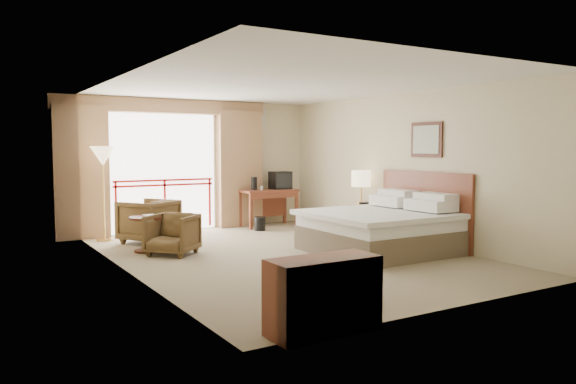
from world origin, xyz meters
TOP-DOWN VIEW (x-y plane):
  - floor at (0.00, 0.00)m, footprint 7.00×7.00m
  - ceiling at (0.00, 0.00)m, footprint 7.00×7.00m
  - wall_back at (0.00, 3.50)m, footprint 5.00×0.00m
  - wall_front at (0.00, -3.50)m, footprint 5.00×0.00m
  - wall_left at (-2.50, 0.00)m, footprint 0.00×7.00m
  - wall_right at (2.50, 0.00)m, footprint 0.00×7.00m
  - balcony_door at (-0.80, 3.48)m, footprint 2.40×0.00m
  - balcony_railing at (-0.80, 3.46)m, footprint 2.09×0.03m
  - curtain_left at (-2.45, 3.35)m, footprint 1.00×0.26m
  - curtain_right at (0.85, 3.35)m, footprint 1.00×0.26m
  - valance at (-0.80, 3.38)m, footprint 4.40×0.22m
  - hvac_vent at (1.30, 3.47)m, footprint 0.50×0.04m
  - bed at (1.50, -0.60)m, footprint 2.13×2.06m
  - headboard at (2.46, -0.60)m, footprint 0.06×2.10m
  - framed_art at (2.47, -0.60)m, footprint 0.04×0.72m
  - nightstand at (2.23, 0.82)m, footprint 0.45×0.53m
  - table_lamp at (2.23, 0.87)m, footprint 0.37×0.37m
  - phone at (2.18, 0.67)m, footprint 0.23×0.20m
  - desk at (1.37, 3.04)m, footprint 1.23×0.60m
  - tv at (1.67, 2.98)m, footprint 0.43×0.34m
  - coffee_maker at (1.02, 2.99)m, footprint 0.14×0.14m
  - cup at (1.17, 2.94)m, footprint 0.07×0.07m
  - wastebasket at (0.90, 2.52)m, footprint 0.26×0.26m
  - armchair_far at (-1.52, 2.25)m, footprint 1.18×1.19m
  - armchair_near at (-1.54, 0.94)m, footprint 1.01×1.01m
  - side_table at (-1.84, 1.39)m, footprint 0.53×0.53m
  - book at (-1.84, 1.39)m, footprint 0.22×0.27m
  - floor_lamp at (-2.15, 2.89)m, footprint 0.44×0.44m
  - dresser at (-1.64, -3.44)m, footprint 1.06×0.45m

SIDE VIEW (x-z plane):
  - floor at x=0.00m, z-range 0.00..0.00m
  - armchair_far at x=-1.52m, z-range -0.39..0.39m
  - armchair_near at x=-1.54m, z-range -0.33..0.33m
  - wastebasket at x=0.90m, z-range 0.00..0.29m
  - nightstand at x=2.23m, z-range 0.00..0.59m
  - dresser at x=-1.64m, z-range 0.00..0.71m
  - bed at x=1.50m, z-range -0.11..0.86m
  - side_table at x=-1.84m, z-range 0.11..0.69m
  - book at x=-1.84m, z-range 0.57..0.60m
  - desk at x=1.37m, z-range 0.22..1.03m
  - phone at x=2.18m, z-range 0.59..0.68m
  - headboard at x=2.46m, z-range 0.00..1.30m
  - balcony_railing at x=-0.80m, z-range 0.30..1.32m
  - cup at x=1.17m, z-range 0.80..0.90m
  - coffee_maker at x=1.02m, z-range 0.80..1.09m
  - tv at x=1.67m, z-range 0.80..1.19m
  - table_lamp at x=2.23m, z-range 0.78..1.44m
  - balcony_door at x=-0.80m, z-range 0.00..2.40m
  - curtain_left at x=-2.45m, z-range 0.00..2.50m
  - curtain_right at x=0.85m, z-range 0.00..2.50m
  - wall_left at x=-2.50m, z-range -2.15..4.85m
  - wall_right at x=2.50m, z-range -2.15..4.85m
  - wall_back at x=0.00m, z-range -1.15..3.85m
  - wall_front at x=0.00m, z-range -1.15..3.85m
  - floor_lamp at x=-2.15m, z-range 0.63..2.37m
  - framed_art at x=2.47m, z-range 1.55..2.15m
  - hvac_vent at x=1.30m, z-range 2.10..2.60m
  - valance at x=-0.80m, z-range 2.41..2.69m
  - ceiling at x=0.00m, z-range 2.70..2.70m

